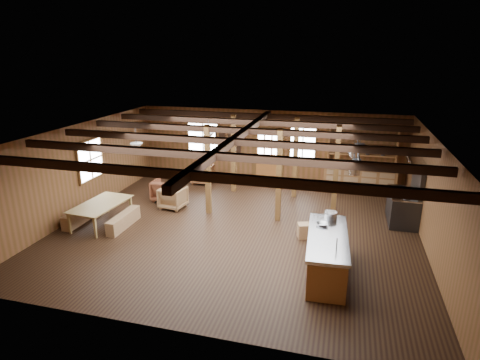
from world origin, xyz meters
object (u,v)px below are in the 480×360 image
Objects in this scene: armchair_a at (165,190)px; armchair_b at (203,174)px; commercial_range at (405,202)px; dining_table at (103,214)px; armchair_c at (173,198)px; kitchen_island at (327,254)px.

armchair_b reaches higher than armchair_a.
commercial_range is 8.91m from dining_table.
armchair_c is at bearing 134.76° from armchair_a.
armchair_a is at bearing -178.96° from commercial_range.
armchair_a reaches higher than armchair_c.
commercial_range is at bearing -167.41° from armchair_c.
commercial_range reaches higher than armchair_c.
armchair_a reaches higher than dining_table.
commercial_range is 1.04× the size of dining_table.
kitchen_island is at bearing -95.28° from dining_table.
commercial_range is 7.34m from armchair_b.
dining_table is 2.34× the size of armchair_a.
kitchen_island is 3.31× the size of armchair_c.
commercial_range is at bearing 56.79° from kitchen_island.
dining_table is 2.51m from armchair_a.
kitchen_island reaches higher than armchair_a.
armchair_b reaches higher than dining_table.
armchair_b is at bearing -84.02° from armchair_c.
commercial_range is 2.42× the size of armchair_b.
dining_table is 4.69m from armchair_b.
dining_table is 2.43× the size of armchair_c.
kitchen_island is 6.55m from armchair_a.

